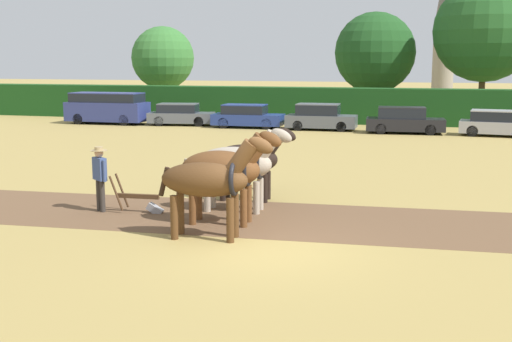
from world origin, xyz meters
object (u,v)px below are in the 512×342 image
parked_car_center_left (247,116)px  parked_car_center (320,118)px  draft_horse_lead_left (210,180)px  farmer_beside_team (263,160)px  tree_center_left (485,31)px  draft_horse_lead_right (225,169)px  draft_horse_trail_left (238,163)px  tree_left (375,53)px  farmer_at_plow (100,173)px  church_spire (445,23)px  draft_horse_trail_right (249,159)px  parked_van (107,108)px  parked_car_right (495,124)px  parked_car_left (180,115)px  tree_far_left (163,58)px  plow (142,201)px  parked_car_center_right (404,121)px

parked_car_center_left → parked_car_center: parked_car_center is taller
draft_horse_lead_left → farmer_beside_team: 5.97m
tree_center_left → draft_horse_lead_right: (-7.83, -33.24, -4.80)m
draft_horse_trail_left → farmer_beside_team: bearing=88.0°
draft_horse_lead_left → tree_left: bearing=85.6°
farmer_at_plow → farmer_beside_team: bearing=-4.4°
church_spire → draft_horse_trail_left: size_ratio=5.35×
tree_left → parked_car_center: (-1.95, -11.80, -4.02)m
tree_center_left → farmer_beside_team: tree_center_left is taller
draft_horse_trail_left → farmer_at_plow: bearing=-167.5°
parked_car_center_left → draft_horse_trail_right: bearing=-75.2°
tree_center_left → draft_horse_trail_left: bearing=-104.0°
draft_horse_trail_right → parked_van: 25.89m
draft_horse_trail_left → parked_car_right: size_ratio=0.71×
parked_car_right → parked_car_left: bearing=-176.7°
draft_horse_trail_right → parked_car_center: 20.46m
draft_horse_lead_left → church_spire: bearing=80.4°
tree_center_left → parked_car_right: (0.24, -10.49, -5.52)m
parked_car_left → farmer_at_plow: bearing=-82.1°
tree_far_left → farmer_at_plow: bearing=-68.6°
tree_far_left → parked_van: 9.90m
draft_horse_lead_left → draft_horse_lead_right: draft_horse_lead_left is taller
draft_horse_trail_left → farmer_beside_team: size_ratio=1.70×
tree_center_left → plow: (-10.42, -32.72, -5.90)m
tree_center_left → draft_horse_trail_right: (-8.06, -30.37, -4.96)m
tree_far_left → farmer_at_plow: size_ratio=3.82×
draft_horse_trail_left → parked_car_left: (-11.06, 22.19, -0.65)m
church_spire → parked_car_center_right: bearing=-93.6°
draft_horse_lead_right → parked_van: bearing=120.5°
parked_van → tree_far_left: bearing=89.9°
draft_horse_trail_right → farmer_beside_team: 1.67m
church_spire → farmer_beside_team: bearing=-96.2°
farmer_beside_team → parked_car_center_left: size_ratio=0.37×
farmer_at_plow → parked_car_left: size_ratio=0.41×
plow → parked_car_left: bearing=105.9°
draft_horse_lead_right → parked_car_center_left: draft_horse_lead_right is taller
tree_center_left → draft_horse_lead_right: 34.49m
parked_van → parked_car_right: bearing=-1.8°
draft_horse_lead_left → parked_car_center_left: bearing=100.6°
tree_left → draft_horse_lead_left: (0.03, -36.49, -3.38)m
tree_far_left → parked_car_center_right: tree_far_left is taller
tree_left → draft_horse_trail_left: tree_left is taller
farmer_at_plow → parked_van: parked_van is taller
parked_car_center_left → draft_horse_lead_left: bearing=-77.3°
draft_horse_lead_left → farmer_beside_team: size_ratio=1.69×
draft_horse_trail_left → parked_car_center: 21.90m
draft_horse_trail_right → farmer_beside_team: bearing=86.2°
church_spire → parked_car_left: bearing=-118.5°
tree_far_left → draft_horse_trail_left: size_ratio=2.43×
church_spire → draft_horse_lead_left: 55.61m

